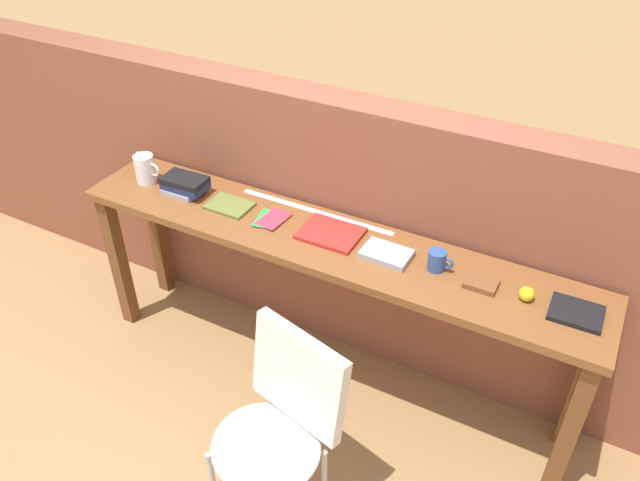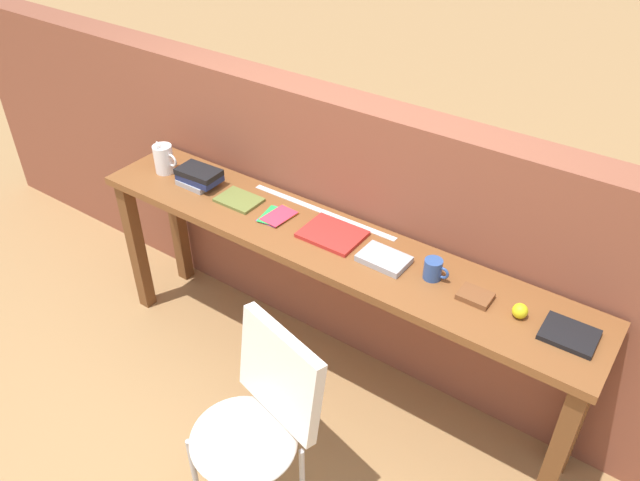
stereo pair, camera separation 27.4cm
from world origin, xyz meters
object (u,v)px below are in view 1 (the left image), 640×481
at_px(chair_white_moulded, 278,423).
at_px(mug, 437,260).
at_px(book_open_centre, 330,233).
at_px(sports_ball_small, 527,294).
at_px(pamphlet_pile_colourful, 271,219).
at_px(leather_journal_brown, 481,283).
at_px(book_repair_rightmost, 576,313).
at_px(pitcher_white, 145,169).
at_px(magazine_cycling, 229,206).
at_px(book_stack_leftmost, 184,185).

relative_size(chair_white_moulded, mug, 8.10).
bearing_deg(book_open_centre, sports_ball_small, -2.10).
bearing_deg(pamphlet_pile_colourful, sports_ball_small, -0.18).
height_order(pamphlet_pile_colourful, mug, mug).
xyz_separation_m(leather_journal_brown, book_repair_rightmost, (0.37, 0.00, -0.00)).
height_order(mug, leather_journal_brown, mug).
xyz_separation_m(pitcher_white, magazine_cycling, (0.51, 0.00, -0.07)).
relative_size(chair_white_moulded, pamphlet_pile_colourful, 4.76).
distance_m(book_stack_leftmost, sports_ball_small, 1.69).
bearing_deg(magazine_cycling, pamphlet_pile_colourful, -0.12).
height_order(magazine_cycling, book_open_centre, book_open_centre).
xyz_separation_m(book_open_centre, book_repair_rightmost, (1.07, -0.02, 0.00)).
bearing_deg(book_stack_leftmost, mug, 0.59).
relative_size(chair_white_moulded, book_repair_rightmost, 4.51).
xyz_separation_m(mug, sports_ball_small, (0.38, -0.02, -0.01)).
distance_m(chair_white_moulded, pitcher_white, 1.49).
xyz_separation_m(book_stack_leftmost, sports_ball_small, (1.69, -0.01, -0.02)).
relative_size(chair_white_moulded, book_open_centre, 3.27).
bearing_deg(magazine_cycling, leather_journal_brown, 0.00).
bearing_deg(pamphlet_pile_colourful, pitcher_white, -179.81).
relative_size(pitcher_white, leather_journal_brown, 1.41).
distance_m(magazine_cycling, leather_journal_brown, 1.24).
bearing_deg(magazine_cycling, book_open_centre, 2.59).
bearing_deg(book_repair_rightmost, chair_white_moulded, -141.47).
xyz_separation_m(book_stack_leftmost, book_open_centre, (0.80, 0.02, -0.04)).
bearing_deg(book_open_centre, mug, -1.17).
relative_size(leather_journal_brown, sports_ball_small, 2.16).
bearing_deg(magazine_cycling, pitcher_white, -179.46).
height_order(pitcher_white, mug, pitcher_white).
xyz_separation_m(chair_white_moulded, book_open_centre, (-0.17, 0.77, 0.36)).
bearing_deg(book_repair_rightmost, pamphlet_pile_colourful, 178.88).
distance_m(chair_white_moulded, mug, 0.92).
bearing_deg(book_stack_leftmost, magazine_cycling, -0.37).
xyz_separation_m(chair_white_moulded, pitcher_white, (-1.21, 0.74, 0.43)).
bearing_deg(pitcher_white, mug, 0.69).
bearing_deg(pitcher_white, magazine_cycling, 0.40).
bearing_deg(leather_journal_brown, pamphlet_pile_colourful, -179.90).
xyz_separation_m(pamphlet_pile_colourful, mug, (0.81, 0.02, 0.04)).
bearing_deg(book_stack_leftmost, pitcher_white, -178.74).
height_order(chair_white_moulded, book_open_centre, book_open_centre).
height_order(chair_white_moulded, book_repair_rightmost, book_repair_rightmost).
relative_size(book_stack_leftmost, magazine_cycling, 1.06).
bearing_deg(book_stack_leftmost, chair_white_moulded, -37.51).
distance_m(magazine_cycling, book_open_centre, 0.54).
height_order(pamphlet_pile_colourful, leather_journal_brown, leather_journal_brown).
height_order(magazine_cycling, mug, mug).
height_order(chair_white_moulded, book_stack_leftmost, book_stack_leftmost).
distance_m(book_stack_leftmost, leather_journal_brown, 1.51).
distance_m(chair_white_moulded, pamphlet_pile_colourful, 0.95).
distance_m(chair_white_moulded, book_open_centre, 0.87).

